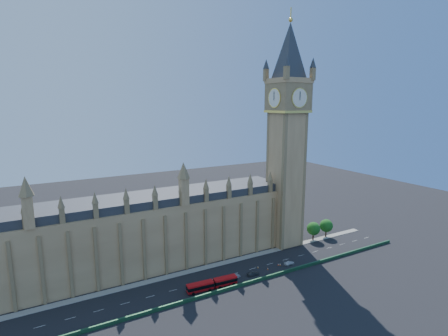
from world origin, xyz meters
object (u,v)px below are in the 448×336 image
red_bus (212,284)px  car_silver (234,276)px  car_white (289,263)px  car_grey (253,273)px

red_bus → car_silver: red_bus is taller
red_bus → car_white: red_bus is taller
red_bus → car_silver: size_ratio=3.89×
red_bus → car_grey: size_ratio=4.13×
car_white → car_silver: bearing=86.0°
red_bus → car_silver: (10.03, 2.42, -0.84)m
car_grey → car_white: (17.15, 0.24, -0.09)m
car_grey → car_white: 17.15m
car_grey → car_silver: car_silver is taller
red_bus → car_white: size_ratio=3.97×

